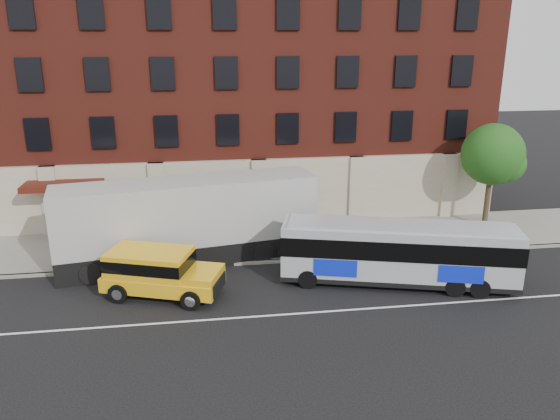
{
  "coord_description": "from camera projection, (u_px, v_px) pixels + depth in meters",
  "views": [
    {
      "loc": [
        -3.25,
        -19.59,
        11.1
      ],
      "look_at": [
        0.37,
        5.5,
        3.0
      ],
      "focal_mm": 34.88,
      "sensor_mm": 36.0,
      "label": 1
    }
  ],
  "objects": [
    {
      "name": "sign_pole",
      "position": [
        98.0,
        244.0,
        26.49
      ],
      "size": [
        0.3,
        0.2,
        2.5
      ],
      "color": "gray",
      "rests_on": "ground"
    },
    {
      "name": "kerb",
      "position": [
        272.0,
        261.0,
        27.92
      ],
      "size": [
        60.0,
        0.25,
        0.15
      ],
      "primitive_type": "cube",
      "color": "gray",
      "rests_on": "ground"
    },
    {
      "name": "ground",
      "position": [
        290.0,
        320.0,
        22.29
      ],
      "size": [
        120.0,
        120.0,
        0.0
      ],
      "primitive_type": "plane",
      "color": "black",
      "rests_on": "ground"
    },
    {
      "name": "yellow_suv",
      "position": [
        157.0,
        270.0,
        24.14
      ],
      "size": [
        5.63,
        3.74,
        2.1
      ],
      "color": "yellow",
      "rests_on": "ground"
    },
    {
      "name": "lane_line",
      "position": [
        288.0,
        314.0,
        22.76
      ],
      "size": [
        60.0,
        0.12,
        0.01
      ],
      "primitive_type": "cube",
      "color": "white",
      "rests_on": "ground"
    },
    {
      "name": "building",
      "position": [
        250.0,
        92.0,
        35.93
      ],
      "size": [
        30.0,
        12.1,
        15.0
      ],
      "color": "maroon",
      "rests_on": "sidewalk"
    },
    {
      "name": "sidewalk",
      "position": [
        265.0,
        241.0,
        30.75
      ],
      "size": [
        60.0,
        6.0,
        0.15
      ],
      "primitive_type": "cube",
      "color": "gray",
      "rests_on": "ground"
    },
    {
      "name": "city_bus",
      "position": [
        398.0,
        251.0,
        25.13
      ],
      "size": [
        10.98,
        5.09,
        2.95
      ],
      "color": "#A3A8AE",
      "rests_on": "ground"
    },
    {
      "name": "shipping_container",
      "position": [
        188.0,
        222.0,
        27.49
      ],
      "size": [
        13.18,
        4.83,
        4.31
      ],
      "color": "black",
      "rests_on": "ground"
    },
    {
      "name": "street_tree",
      "position": [
        493.0,
        157.0,
        31.73
      ],
      "size": [
        3.6,
        3.6,
        6.2
      ],
      "color": "#37261B",
      "rests_on": "sidewalk"
    }
  ]
}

